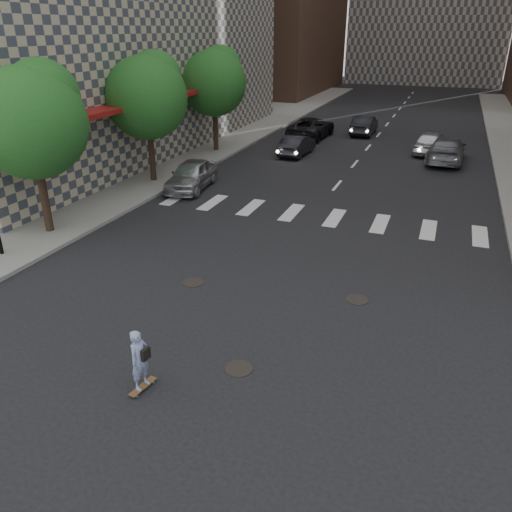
{
  "coord_description": "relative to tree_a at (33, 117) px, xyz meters",
  "views": [
    {
      "loc": [
        5.2,
        -11.75,
        7.69
      ],
      "look_at": [
        0.21,
        1.28,
        1.3
      ],
      "focal_mm": 35.0,
      "sensor_mm": 36.0,
      "label": 1
    }
  ],
  "objects": [
    {
      "name": "skateboarder",
      "position": [
        8.86,
        -7.14,
        -3.82
      ],
      "size": [
        0.45,
        0.82,
        1.58
      ],
      "rotation": [
        0.0,
        0.0,
        -0.16
      ],
      "color": "brown",
      "rests_on": "ground"
    },
    {
      "name": "silver_sedan",
      "position": [
        2.45,
        7.56,
        -3.91
      ],
      "size": [
        2.26,
        4.53,
        1.48
      ],
      "primitive_type": "imported",
      "rotation": [
        0.0,
        0.0,
        0.12
      ],
      "color": "#B2B4B9",
      "rests_on": "ground"
    },
    {
      "name": "traffic_car_e",
      "position": [
        8.3,
        25.61,
        -3.92
      ],
      "size": [
        1.54,
        4.4,
        1.45
      ],
      "primitive_type": "imported",
      "rotation": [
        0.0,
        0.0,
        3.14
      ],
      "color": "black",
      "rests_on": "ground"
    },
    {
      "name": "tree_c",
      "position": [
        0.0,
        16.0,
        0.0
      ],
      "size": [
        4.2,
        4.2,
        6.6
      ],
      "color": "#382619",
      "rests_on": "sidewalk_left"
    },
    {
      "name": "manhole_c",
      "position": [
        12.75,
        -1.14,
        -4.64
      ],
      "size": [
        0.7,
        0.7,
        0.02
      ],
      "primitive_type": "cylinder",
      "color": "black",
      "rests_on": "ground"
    },
    {
      "name": "tree_b",
      "position": [
        0.0,
        8.0,
        0.0
      ],
      "size": [
        4.2,
        4.2,
        6.6
      ],
      "color": "#382619",
      "rests_on": "sidewalk_left"
    },
    {
      "name": "sidewalk_left",
      "position": [
        -5.05,
        16.86,
        -4.57
      ],
      "size": [
        13.0,
        80.0,
        0.15
      ],
      "primitive_type": "cube",
      "color": "gray",
      "rests_on": "ground"
    },
    {
      "name": "manhole_a",
      "position": [
        10.65,
        -5.64,
        -4.64
      ],
      "size": [
        0.7,
        0.7,
        0.02
      ],
      "primitive_type": "cylinder",
      "color": "black",
      "rests_on": "ground"
    },
    {
      "name": "traffic_car_a",
      "position": [
        5.38,
        16.86,
        -3.98
      ],
      "size": [
        1.56,
        4.07,
        1.32
      ],
      "primitive_type": "imported",
      "rotation": [
        0.0,
        0.0,
        3.1
      ],
      "color": "black",
      "rests_on": "ground"
    },
    {
      "name": "traffic_car_b",
      "position": [
        14.66,
        18.42,
        -3.87
      ],
      "size": [
        2.46,
        5.45,
        1.55
      ],
      "primitive_type": "imported",
      "rotation": [
        0.0,
        0.0,
        3.09
      ],
      "color": "slate",
      "rests_on": "ground"
    },
    {
      "name": "traffic_car_c",
      "position": [
        4.72,
        22.86,
        -3.89
      ],
      "size": [
        2.79,
        5.57,
        1.51
      ],
      "primitive_type": "imported",
      "rotation": [
        0.0,
        0.0,
        3.09
      ],
      "color": "black",
      "rests_on": "ground"
    },
    {
      "name": "ground",
      "position": [
        9.45,
        -3.14,
        -4.65
      ],
      "size": [
        160.0,
        160.0,
        0.0
      ],
      "primitive_type": "plane",
      "color": "black",
      "rests_on": "ground"
    },
    {
      "name": "traffic_car_d",
      "position": [
        13.64,
        20.52,
        -3.88
      ],
      "size": [
        2.38,
        4.69,
        1.53
      ],
      "primitive_type": "imported",
      "rotation": [
        0.0,
        0.0,
        3.01
      ],
      "color": "silver",
      "rests_on": "ground"
    },
    {
      "name": "manhole_b",
      "position": [
        7.45,
        -1.94,
        -4.64
      ],
      "size": [
        0.7,
        0.7,
        0.02
      ],
      "primitive_type": "cylinder",
      "color": "black",
      "rests_on": "ground"
    },
    {
      "name": "tree_a",
      "position": [
        0.0,
        0.0,
        0.0
      ],
      "size": [
        4.2,
        4.2,
        6.6
      ],
      "color": "#382619",
      "rests_on": "sidewalk_left"
    }
  ]
}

